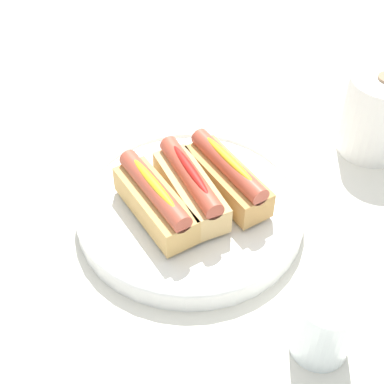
{
  "coord_description": "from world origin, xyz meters",
  "views": [
    {
      "loc": [
        0.41,
        -0.37,
        0.6
      ],
      "look_at": [
        0.0,
        0.02,
        0.05
      ],
      "focal_mm": 53.47,
      "sensor_mm": 36.0,
      "label": 1
    }
  ],
  "objects_px": {
    "serving_bowl": "(192,210)",
    "water_glass": "(323,329)",
    "hotdog_front": "(155,200)",
    "hotdog_side": "(228,176)",
    "hotdog_back": "(192,188)",
    "paper_towel_roll": "(378,115)"
  },
  "relations": [
    {
      "from": "serving_bowl",
      "to": "water_glass",
      "type": "xyz_separation_m",
      "value": [
        0.25,
        -0.03,
        0.02
      ]
    },
    {
      "from": "serving_bowl",
      "to": "water_glass",
      "type": "distance_m",
      "value": 0.25
    },
    {
      "from": "hotdog_front",
      "to": "serving_bowl",
      "type": "bearing_deg",
      "value": 72.86
    },
    {
      "from": "hotdog_side",
      "to": "hotdog_back",
      "type": "bearing_deg",
      "value": -107.14
    },
    {
      "from": "hotdog_back",
      "to": "paper_towel_roll",
      "type": "xyz_separation_m",
      "value": [
        0.08,
        0.32,
        0.0
      ]
    },
    {
      "from": "serving_bowl",
      "to": "hotdog_back",
      "type": "distance_m",
      "value": 0.04
    },
    {
      "from": "hotdog_side",
      "to": "hotdog_front",
      "type": "bearing_deg",
      "value": -107.14
    },
    {
      "from": "paper_towel_roll",
      "to": "hotdog_front",
      "type": "bearing_deg",
      "value": -104.12
    },
    {
      "from": "serving_bowl",
      "to": "hotdog_side",
      "type": "xyz_separation_m",
      "value": [
        0.02,
        0.05,
        0.04
      ]
    },
    {
      "from": "serving_bowl",
      "to": "hotdog_front",
      "type": "relative_size",
      "value": 2.06
    },
    {
      "from": "serving_bowl",
      "to": "hotdog_front",
      "type": "distance_m",
      "value": 0.07
    },
    {
      "from": "hotdog_back",
      "to": "hotdog_side",
      "type": "xyz_separation_m",
      "value": [
        0.02,
        0.05,
        0.0
      ]
    },
    {
      "from": "hotdog_back",
      "to": "water_glass",
      "type": "distance_m",
      "value": 0.25
    },
    {
      "from": "serving_bowl",
      "to": "paper_towel_roll",
      "type": "bearing_deg",
      "value": 76.38
    },
    {
      "from": "hotdog_back",
      "to": "water_glass",
      "type": "relative_size",
      "value": 1.76
    },
    {
      "from": "serving_bowl",
      "to": "hotdog_front",
      "type": "height_order",
      "value": "hotdog_front"
    },
    {
      "from": "hotdog_front",
      "to": "paper_towel_roll",
      "type": "relative_size",
      "value": 1.17
    },
    {
      "from": "hotdog_front",
      "to": "hotdog_side",
      "type": "bearing_deg",
      "value": 72.86
    },
    {
      "from": "water_glass",
      "to": "paper_towel_roll",
      "type": "xyz_separation_m",
      "value": [
        -0.17,
        0.35,
        0.03
      ]
    },
    {
      "from": "water_glass",
      "to": "paper_towel_roll",
      "type": "height_order",
      "value": "paper_towel_roll"
    },
    {
      "from": "hotdog_front",
      "to": "hotdog_side",
      "type": "relative_size",
      "value": 1.0
    },
    {
      "from": "hotdog_back",
      "to": "water_glass",
      "type": "xyz_separation_m",
      "value": [
        0.25,
        -0.03,
        -0.02
      ]
    }
  ]
}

